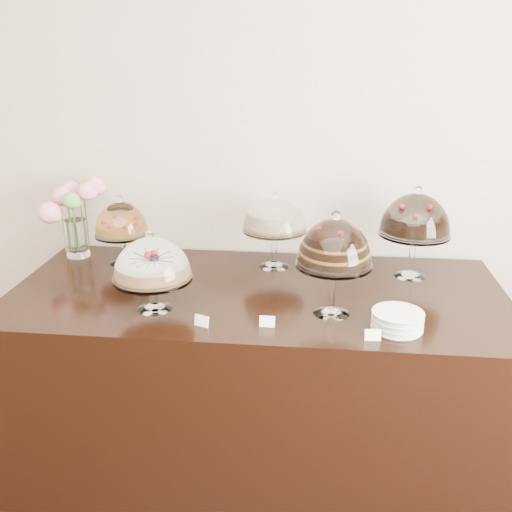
# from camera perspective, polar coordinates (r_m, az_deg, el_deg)

# --- Properties ---
(wall_back) EXTENTS (5.00, 0.04, 3.00)m
(wall_back) POSITION_cam_1_polar(r_m,az_deg,el_deg) (2.94, -2.43, 11.91)
(wall_back) COLOR #C2B29C
(wall_back) RESTS_ON ground
(display_counter) EXTENTS (2.20, 1.00, 0.90)m
(display_counter) POSITION_cam_1_polar(r_m,az_deg,el_deg) (2.77, 0.11, -11.97)
(display_counter) COLOR black
(display_counter) RESTS_ON ground
(cake_stand_sugar_sponge) EXTENTS (0.33, 0.33, 0.34)m
(cake_stand_sugar_sponge) POSITION_cam_1_polar(r_m,az_deg,el_deg) (2.34, -10.37, -0.65)
(cake_stand_sugar_sponge) COLOR white
(cake_stand_sugar_sponge) RESTS_ON display_counter
(cake_stand_choco_layer) EXTENTS (0.30, 0.30, 0.44)m
(cake_stand_choco_layer) POSITION_cam_1_polar(r_m,az_deg,el_deg) (2.25, 7.86, 0.96)
(cake_stand_choco_layer) COLOR white
(cake_stand_choco_layer) RESTS_ON display_counter
(cake_stand_cheesecake) EXTENTS (0.32, 0.32, 0.38)m
(cake_stand_cheesecake) POSITION_cam_1_polar(r_m,az_deg,el_deg) (2.75, 1.87, 3.86)
(cake_stand_cheesecake) COLOR white
(cake_stand_cheesecake) RESTS_ON display_counter
(cake_stand_dark_choco) EXTENTS (0.33, 0.33, 0.44)m
(cake_stand_dark_choco) POSITION_cam_1_polar(r_m,az_deg,el_deg) (2.71, 15.66, 3.67)
(cake_stand_dark_choco) COLOR white
(cake_stand_dark_choco) RESTS_ON display_counter
(cake_stand_fruit_tart) EXTENTS (0.27, 0.27, 0.35)m
(cake_stand_fruit_tart) POSITION_cam_1_polar(r_m,az_deg,el_deg) (2.88, -13.34, 3.33)
(cake_stand_fruit_tart) COLOR white
(cake_stand_fruit_tart) RESTS_ON display_counter
(flower_vase) EXTENTS (0.27, 0.31, 0.40)m
(flower_vase) POSITION_cam_1_polar(r_m,az_deg,el_deg) (3.04, -17.84, 4.50)
(flower_vase) COLOR white
(flower_vase) RESTS_ON display_counter
(plate_stack) EXTENTS (0.19, 0.19, 0.07)m
(plate_stack) POSITION_cam_1_polar(r_m,az_deg,el_deg) (2.26, 13.95, -6.30)
(plate_stack) COLOR white
(plate_stack) RESTS_ON display_counter
(price_card_left) EXTENTS (0.06, 0.03, 0.04)m
(price_card_left) POSITION_cam_1_polar(r_m,az_deg,el_deg) (2.24, -5.46, -6.48)
(price_card_left) COLOR white
(price_card_left) RESTS_ON display_counter
(price_card_right) EXTENTS (0.06, 0.02, 0.04)m
(price_card_right) POSITION_cam_1_polar(r_m,az_deg,el_deg) (2.17, 11.60, -7.75)
(price_card_right) COLOR white
(price_card_right) RESTS_ON display_counter
(price_card_extra) EXTENTS (0.06, 0.02, 0.04)m
(price_card_extra) POSITION_cam_1_polar(r_m,az_deg,el_deg) (2.22, 1.12, -6.57)
(price_card_extra) COLOR white
(price_card_extra) RESTS_ON display_counter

